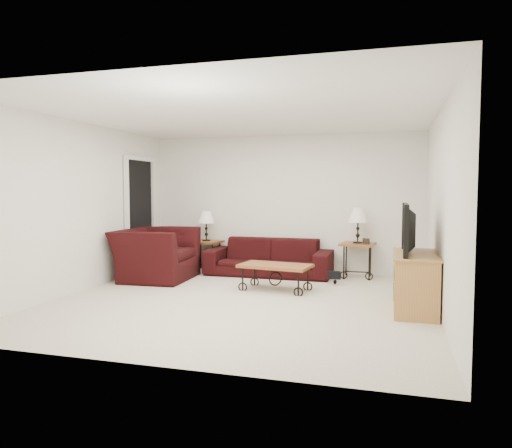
# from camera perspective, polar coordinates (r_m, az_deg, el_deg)

# --- Properties ---
(ground) EXTENTS (5.00, 5.00, 0.00)m
(ground) POSITION_cam_1_polar(r_m,az_deg,el_deg) (6.54, -1.71, -9.20)
(ground) COLOR beige
(ground) RESTS_ON ground
(wall_back) EXTENTS (5.00, 0.02, 2.50)m
(wall_back) POSITION_cam_1_polar(r_m,az_deg,el_deg) (8.78, 3.24, 2.42)
(wall_back) COLOR silver
(wall_back) RESTS_ON ground
(wall_front) EXTENTS (5.00, 0.02, 2.50)m
(wall_front) POSITION_cam_1_polar(r_m,az_deg,el_deg) (4.06, -12.55, 0.49)
(wall_front) COLOR silver
(wall_front) RESTS_ON ground
(wall_left) EXTENTS (0.02, 5.00, 2.50)m
(wall_left) POSITION_cam_1_polar(r_m,az_deg,el_deg) (7.52, -20.22, 1.91)
(wall_left) COLOR silver
(wall_left) RESTS_ON ground
(wall_right) EXTENTS (0.02, 5.00, 2.50)m
(wall_right) POSITION_cam_1_polar(r_m,az_deg,el_deg) (6.09, 21.28, 1.45)
(wall_right) COLOR silver
(wall_right) RESTS_ON ground
(ceiling) EXTENTS (5.00, 5.00, 0.00)m
(ceiling) POSITION_cam_1_polar(r_m,az_deg,el_deg) (6.44, -1.76, 13.00)
(ceiling) COLOR white
(ceiling) RESTS_ON wall_back
(doorway) EXTENTS (0.08, 0.94, 2.04)m
(doorway) POSITION_cam_1_polar(r_m,az_deg,el_deg) (8.90, -13.74, 0.84)
(doorway) COLOR black
(doorway) RESTS_ON ground
(sofa) EXTENTS (2.20, 0.86, 0.64)m
(sofa) POSITION_cam_1_polar(r_m,az_deg,el_deg) (8.43, 1.54, -3.99)
(sofa) COLOR black
(sofa) RESTS_ON ground
(side_table_left) EXTENTS (0.59, 0.59, 0.56)m
(side_table_left) POSITION_cam_1_polar(r_m,az_deg,el_deg) (8.99, -5.96, -3.78)
(side_table_left) COLOR brown
(side_table_left) RESTS_ON ground
(side_table_right) EXTENTS (0.62, 0.62, 0.60)m
(side_table_right) POSITION_cam_1_polar(r_m,az_deg,el_deg) (8.36, 12.05, -4.28)
(side_table_right) COLOR brown
(side_table_right) RESTS_ON ground
(lamp_left) EXTENTS (0.36, 0.36, 0.56)m
(lamp_left) POSITION_cam_1_polar(r_m,az_deg,el_deg) (8.93, -5.98, -0.24)
(lamp_left) COLOR black
(lamp_left) RESTS_ON side_table_left
(lamp_right) EXTENTS (0.38, 0.38, 0.60)m
(lamp_right) POSITION_cam_1_polar(r_m,az_deg,el_deg) (8.30, 12.11, -0.19)
(lamp_right) COLOR black
(lamp_right) RESTS_ON side_table_right
(photo_frame_left) EXTENTS (0.11, 0.02, 0.09)m
(photo_frame_left) POSITION_cam_1_polar(r_m,az_deg,el_deg) (8.87, -7.23, -1.78)
(photo_frame_left) COLOR black
(photo_frame_left) RESTS_ON side_table_left
(photo_frame_right) EXTENTS (0.12, 0.05, 0.10)m
(photo_frame_right) POSITION_cam_1_polar(r_m,az_deg,el_deg) (8.16, 13.07, -2.03)
(photo_frame_right) COLOR black
(photo_frame_right) RESTS_ON side_table_right
(coffee_table) EXTENTS (1.12, 0.71, 0.39)m
(coffee_table) POSITION_cam_1_polar(r_m,az_deg,el_deg) (7.17, 2.33, -6.41)
(coffee_table) COLOR brown
(coffee_table) RESTS_ON ground
(armchair) EXTENTS (1.22, 1.37, 0.85)m
(armchair) POSITION_cam_1_polar(r_m,az_deg,el_deg) (8.20, -11.89, -3.55)
(armchair) COLOR black
(armchair) RESTS_ON ground
(throw_pillow) EXTENTS (0.12, 0.39, 0.39)m
(throw_pillow) POSITION_cam_1_polar(r_m,az_deg,el_deg) (8.08, -11.12, -2.99)
(throw_pillow) COLOR #C26F18
(throw_pillow) RESTS_ON armchair
(tv_stand) EXTENTS (0.50, 1.19, 0.72)m
(tv_stand) POSITION_cam_1_polar(r_m,az_deg,el_deg) (6.28, 18.51, -6.60)
(tv_stand) COLOR #B97444
(tv_stand) RESTS_ON ground
(television) EXTENTS (0.14, 1.07, 0.62)m
(television) POSITION_cam_1_polar(r_m,az_deg,el_deg) (6.20, 18.46, -0.53)
(television) COLOR black
(television) RESTS_ON tv_stand
(backpack) EXTENTS (0.37, 0.32, 0.40)m
(backpack) POSITION_cam_1_polar(r_m,az_deg,el_deg) (7.74, 9.47, -5.67)
(backpack) COLOR black
(backpack) RESTS_ON ground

